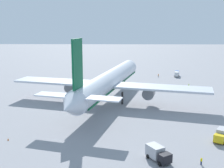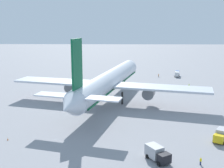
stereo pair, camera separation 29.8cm
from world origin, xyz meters
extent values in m
plane|color=gray|center=(0.00, 0.00, 0.00)|extent=(600.00, 600.00, 0.00)
cylinder|color=silver|center=(0.00, 0.00, 7.84)|extent=(63.44, 22.91, 6.86)
cone|color=silver|center=(33.50, -8.84, 7.84)|extent=(7.02, 7.90, 6.72)
cone|color=silver|center=(-34.16, 9.01, 7.84)|extent=(8.29, 8.05, 6.51)
cube|color=#0C5933|center=(-28.91, 7.63, 17.76)|extent=(5.93, 2.01, 12.97)
cube|color=silver|center=(-27.77, 13.91, 9.22)|extent=(6.98, 11.44, 0.36)
cube|color=silver|center=(-31.02, 1.60, 9.22)|extent=(6.98, 11.44, 0.36)
cube|color=silver|center=(1.87, 19.61, 6.82)|extent=(16.87, 33.25, 0.70)
cylinder|color=slate|center=(1.62, 14.71, 4.74)|extent=(5.59, 4.59, 3.46)
cube|color=silver|center=(-8.04, -17.98, 6.82)|extent=(16.87, 33.25, 0.70)
cylinder|color=slate|center=(-5.85, -13.59, 4.46)|extent=(5.95, 5.18, 4.01)
cylinder|color=black|center=(21.59, -5.70, 2.21)|extent=(0.70, 0.70, 4.42)
cylinder|color=black|center=(-1.70, 6.06, 2.21)|extent=(0.70, 0.70, 4.42)
cylinder|color=black|center=(-4.47, -4.44, 2.21)|extent=(0.70, 0.70, 4.42)
cube|color=#0C5933|center=(0.00, 0.00, 5.96)|extent=(60.89, 21.92, 0.50)
cube|color=#194CA5|center=(51.99, -35.40, 1.62)|extent=(2.35, 2.50, 2.35)
cube|color=silver|center=(48.68, -34.56, 1.61)|extent=(4.31, 3.00, 2.31)
cube|color=black|center=(52.63, -35.57, 2.21)|extent=(0.51, 1.73, 1.03)
cylinder|color=black|center=(52.06, -34.34, 0.45)|extent=(0.95, 0.51, 0.90)
cylinder|color=black|center=(51.54, -36.38, 0.45)|extent=(0.95, 0.51, 0.90)
cylinder|color=black|center=(48.15, -33.34, 0.45)|extent=(0.95, 0.51, 0.90)
cylinder|color=black|center=(47.63, -35.38, 0.45)|extent=(0.95, 0.51, 0.90)
cube|color=black|center=(-48.07, -12.32, 1.42)|extent=(2.79, 3.02, 1.93)
cube|color=#B2B2B7|center=(-45.38, -10.66, 1.69)|extent=(4.39, 4.00, 2.49)
cube|color=black|center=(-48.60, -12.64, 1.90)|extent=(1.15, 1.81, 0.85)
cylinder|color=black|center=(-47.28, -13.28, 0.45)|extent=(0.92, 0.73, 0.90)
cylinder|color=black|center=(-48.57, -11.18, 0.45)|extent=(0.92, 0.73, 0.90)
cylinder|color=black|center=(-44.08, -11.31, 0.45)|extent=(0.92, 0.73, 0.90)
cylinder|color=black|center=(-45.37, -9.21, 0.45)|extent=(0.92, 0.73, 0.90)
cube|color=yellow|center=(-37.76, -26.76, 1.36)|extent=(2.64, 2.83, 1.83)
cube|color=#B2B2B7|center=(-35.38, -28.38, 1.70)|extent=(4.05, 3.79, 2.51)
cube|color=black|center=(-38.23, -26.44, 1.82)|extent=(1.17, 1.67, 0.80)
cylinder|color=black|center=(-38.29, -27.81, 0.45)|extent=(0.91, 0.75, 0.90)
cylinder|color=black|center=(-36.97, -25.88, 0.45)|extent=(0.91, 0.75, 0.90)
cylinder|color=black|center=(-34.15, -27.80, 0.45)|extent=(0.91, 0.75, 0.90)
cube|color=gray|center=(41.28, 32.37, 0.28)|extent=(1.50, 2.93, 0.15)
cylinder|color=#333338|center=(41.34, 34.11, 0.28)|extent=(0.10, 0.60, 0.08)
cylinder|color=black|center=(40.62, 33.49, 0.20)|extent=(0.13, 0.40, 0.40)
cylinder|color=black|center=(42.02, 33.44, 0.20)|extent=(0.13, 0.40, 0.40)
cylinder|color=black|center=(40.54, 31.30, 0.20)|extent=(0.13, 0.40, 0.40)
cylinder|color=black|center=(41.94, 31.25, 0.20)|extent=(0.13, 0.40, 0.40)
cylinder|color=#3F3F47|center=(48.12, -24.64, 0.41)|extent=(0.40, 0.40, 0.82)
cylinder|color=orange|center=(48.12, -24.64, 1.12)|extent=(0.50, 0.50, 0.61)
sphere|color=beige|center=(48.12, -24.64, 1.54)|extent=(0.22, 0.22, 0.22)
cylinder|color=navy|center=(-47.90, -19.67, 0.40)|extent=(0.43, 0.43, 0.79)
cylinder|color=yellow|center=(-47.90, -19.67, 1.09)|extent=(0.54, 0.54, 0.59)
sphere|color=beige|center=(-47.90, -19.67, 1.49)|extent=(0.21, 0.21, 0.21)
cylinder|color=black|center=(22.59, -34.64, 0.44)|extent=(0.42, 0.42, 0.88)
cylinder|color=#B2F219|center=(22.59, -34.64, 1.21)|extent=(0.53, 0.53, 0.66)
sphere|color=tan|center=(22.59, -34.64, 1.65)|extent=(0.24, 0.24, 0.24)
cone|color=orange|center=(-36.69, 23.96, 0.28)|extent=(0.36, 0.36, 0.55)
cone|color=orange|center=(35.01, 28.50, 0.28)|extent=(0.36, 0.36, 0.55)
camera|label=1|loc=(-99.82, -2.74, 27.73)|focal=44.72mm
camera|label=2|loc=(-99.81, -3.04, 27.73)|focal=44.72mm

